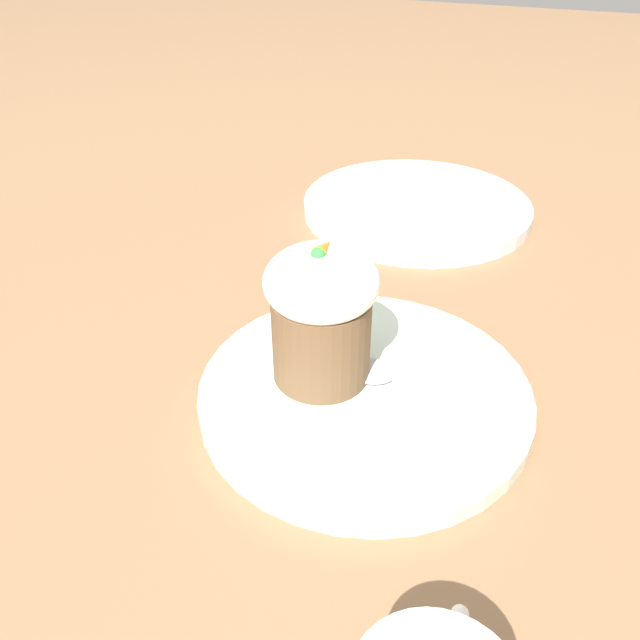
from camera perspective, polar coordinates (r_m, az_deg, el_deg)
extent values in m
plane|color=#846042|center=(0.48, 4.03, -7.28)|extent=(4.00, 4.00, 0.00)
cylinder|color=silver|center=(0.47, 4.07, -6.62)|extent=(0.25, 0.25, 0.01)
cylinder|color=brown|center=(0.46, 0.00, -1.75)|extent=(0.07, 0.07, 0.07)
ellipsoid|color=white|center=(0.43, 0.00, 3.39)|extent=(0.08, 0.08, 0.05)
cone|color=orange|center=(0.42, 0.42, 6.63)|extent=(0.02, 0.01, 0.01)
sphere|color=green|center=(0.42, -0.16, 5.97)|extent=(0.01, 0.01, 0.01)
cube|color=#B7B7BC|center=(0.48, 10.96, -5.53)|extent=(0.02, 0.08, 0.00)
ellipsoid|color=#B7B7BC|center=(0.48, 4.87, -4.70)|extent=(0.04, 0.04, 0.01)
cylinder|color=white|center=(0.76, 8.79, 10.22)|extent=(0.27, 0.27, 0.02)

